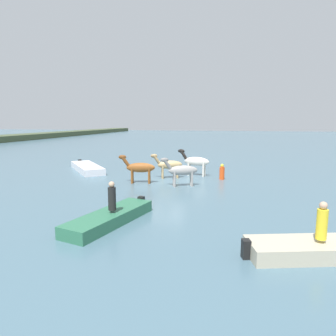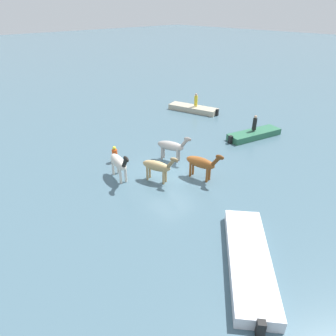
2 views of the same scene
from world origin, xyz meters
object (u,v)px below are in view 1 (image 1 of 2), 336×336
(horse_pinto_flank, at_px, (169,165))
(buoy_channel_marker, at_px, (222,172))
(boat_tender_starboard, at_px, (111,219))
(boat_dinghy_port, at_px, (87,169))
(horse_rear_stallion, at_px, (195,161))
(boat_launch_far, at_px, (325,251))
(person_boatman_standing, at_px, (112,197))
(horse_dun_straggler, at_px, (139,168))
(horse_mid_herd, at_px, (182,171))
(person_watcher_seated, at_px, (322,222))

(horse_pinto_flank, bearing_deg, buoy_channel_marker, 166.47)
(boat_tender_starboard, height_order, buoy_channel_marker, buoy_channel_marker)
(boat_tender_starboard, bearing_deg, boat_dinghy_port, -133.83)
(horse_rear_stallion, bearing_deg, boat_launch_far, 127.46)
(horse_pinto_flank, bearing_deg, boat_launch_far, 103.75)
(boat_launch_far, xyz_separation_m, boat_tender_starboard, (1.37, 7.76, -0.00))
(boat_dinghy_port, bearing_deg, person_boatman_standing, -8.18)
(horse_pinto_flank, height_order, boat_dinghy_port, horse_pinto_flank)
(boat_launch_far, bearing_deg, buoy_channel_marker, 91.66)
(boat_dinghy_port, bearing_deg, boat_tender_starboard, -8.43)
(person_boatman_standing, bearing_deg, buoy_channel_marker, -20.58)
(horse_rear_stallion, distance_m, buoy_channel_marker, 2.40)
(horse_rear_stallion, height_order, boat_launch_far, horse_rear_stallion)
(buoy_channel_marker, bearing_deg, horse_pinto_flank, 96.28)
(boat_tender_starboard, height_order, boat_dinghy_port, boat_dinghy_port)
(horse_pinto_flank, xyz_separation_m, horse_rear_stallion, (1.49, -1.77, 0.10))
(horse_dun_straggler, distance_m, buoy_channel_marker, 5.99)
(horse_mid_herd, distance_m, horse_dun_straggler, 3.00)
(horse_pinto_flank, bearing_deg, horse_dun_straggler, 33.61)
(horse_mid_herd, relative_size, boat_tender_starboard, 0.49)
(horse_mid_herd, height_order, boat_launch_far, horse_mid_herd)
(horse_mid_herd, height_order, person_watcher_seated, horse_mid_herd)
(boat_launch_far, relative_size, boat_dinghy_port, 0.94)
(boat_tender_starboard, height_order, person_watcher_seated, person_watcher_seated)
(horse_pinto_flank, xyz_separation_m, horse_dun_straggler, (-2.11, 1.57, 0.06))
(horse_mid_herd, height_order, person_boatman_standing, horse_mid_herd)
(horse_dun_straggler, height_order, boat_launch_far, horse_dun_straggler)
(horse_pinto_flank, bearing_deg, person_watcher_seated, 102.84)
(horse_rear_stallion, height_order, boat_tender_starboard, horse_rear_stallion)
(horse_dun_straggler, bearing_deg, horse_pinto_flank, -137.31)
(boat_tender_starboard, bearing_deg, horse_dun_straggler, -155.92)
(horse_rear_stallion, height_order, person_watcher_seated, horse_rear_stallion)
(horse_dun_straggler, bearing_deg, boat_dinghy_port, -43.45)
(horse_rear_stallion, relative_size, buoy_channel_marker, 2.27)
(buoy_channel_marker, bearing_deg, person_watcher_seated, -163.50)
(horse_dun_straggler, bearing_deg, horse_rear_stallion, -143.54)
(horse_mid_herd, bearing_deg, person_watcher_seated, 101.60)
(horse_rear_stallion, relative_size, boat_launch_far, 0.51)
(boat_launch_far, height_order, buoy_channel_marker, buoy_channel_marker)
(horse_mid_herd, relative_size, horse_rear_stallion, 0.92)
(horse_dun_straggler, bearing_deg, person_watcher_seated, 122.85)
(person_watcher_seated, bearing_deg, horse_pinto_flank, 32.64)
(horse_mid_herd, xyz_separation_m, boat_launch_far, (-8.88, -6.14, -0.86))
(horse_dun_straggler, height_order, person_watcher_seated, horse_dun_straggler)
(horse_mid_herd, xyz_separation_m, buoy_channel_marker, (2.92, -2.43, -0.53))
(horse_mid_herd, distance_m, person_watcher_seated, 10.80)
(person_boatman_standing, bearing_deg, horse_mid_herd, -11.29)
(boat_dinghy_port, xyz_separation_m, person_boatman_standing, (-11.76, -7.36, 0.95))
(boat_tender_starboard, xyz_separation_m, boat_dinghy_port, (11.70, 7.25, 0.02))
(boat_dinghy_port, bearing_deg, person_watcher_seated, 8.14)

